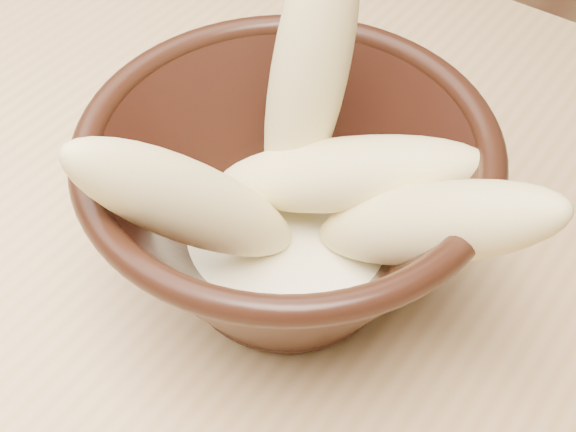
% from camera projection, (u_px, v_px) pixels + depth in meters
% --- Properties ---
extents(bowl, '(0.21, 0.21, 0.12)m').
position_uv_depth(bowl, '(288.00, 203.00, 0.43)').
color(bowl, black).
rests_on(bowl, table).
extents(milk_puddle, '(0.12, 0.12, 0.02)m').
position_uv_depth(milk_puddle, '(288.00, 238.00, 0.45)').
color(milk_puddle, '#FFF9CD').
rests_on(milk_puddle, bowl).
extents(banana_upright, '(0.05, 0.08, 0.18)m').
position_uv_depth(banana_upright, '(309.00, 73.00, 0.40)').
color(banana_upright, '#EFDA8D').
rests_on(banana_upright, bowl).
extents(banana_right, '(0.15, 0.04, 0.13)m').
position_uv_depth(banana_right, '(428.00, 224.00, 0.38)').
color(banana_right, '#EFDA8D').
rests_on(banana_right, bowl).
extents(banana_across, '(0.15, 0.10, 0.08)m').
position_uv_depth(banana_across, '(346.00, 174.00, 0.41)').
color(banana_across, '#EFDA8D').
rests_on(banana_across, bowl).
extents(banana_front, '(0.09, 0.14, 0.14)m').
position_uv_depth(banana_front, '(191.00, 203.00, 0.38)').
color(banana_front, '#EFDA8D').
rests_on(banana_front, bowl).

